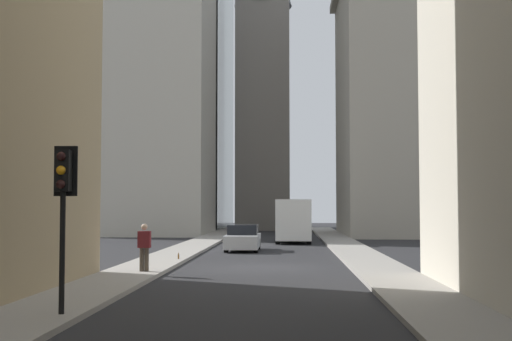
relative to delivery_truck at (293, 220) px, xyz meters
The scene contains 11 objects.
ground_plane 18.31m from the delivery_truck, behind, with size 135.00×135.00×0.00m, color #262628.
sidewalk_right 19.18m from the delivery_truck, 162.04° to the left, with size 90.00×2.20×0.14m, color gray.
sidewalk_left 18.52m from the delivery_truck, behind, with size 90.00×2.20×0.14m, color gray.
building_left_far 17.51m from the delivery_truck, 39.96° to the right, with size 13.96×10.50×23.07m.
building_right_far 21.53m from the delivery_truck, 44.41° to the left, with size 12.11×10.00×28.97m.
church_spire 27.63m from the delivery_truck, ahead, with size 5.86×5.86×33.08m.
delivery_truck is the anchor object (origin of this frame).
sedan_silver 8.95m from the delivery_truck, 161.69° to the left, with size 4.30×1.78×1.42m.
traffic_light_foreground 31.14m from the delivery_truck, behind, with size 0.43×0.52×3.63m.
pedestrian 22.03m from the delivery_truck, 165.67° to the left, with size 0.26×0.44×1.67m.
discarded_bottle 16.72m from the delivery_truck, 162.13° to the left, with size 0.07×0.07×0.27m.
Camera 1 is at (-26.74, -1.00, 2.47)m, focal length 47.06 mm.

